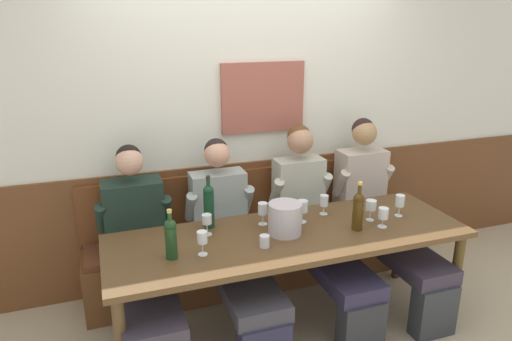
{
  "coord_description": "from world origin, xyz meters",
  "views": [
    {
      "loc": [
        -1.15,
        -2.45,
        2.12
      ],
      "look_at": [
        -0.14,
        0.46,
        1.11
      ],
      "focal_mm": 32.82,
      "sensor_mm": 36.0,
      "label": 1
    }
  ],
  "objects_px": {
    "wine_glass_near_bucket": "(302,207)",
    "wine_glass_mid_left": "(263,210)",
    "wine_bottle_clear_water": "(171,237)",
    "wine_glass_right_end": "(324,202)",
    "person_center_left_seat": "(315,221)",
    "person_left_seat": "(380,210)",
    "water_tumbler_left": "(265,241)",
    "person_right_seat": "(140,251)",
    "dining_table": "(290,244)",
    "wine_bottle_green_tall": "(358,210)",
    "ice_bucket": "(285,219)",
    "wine_glass_left_end": "(207,220)",
    "person_center_right_seat": "(231,240)",
    "wall_bench": "(257,251)",
    "wine_bottle_amber_mid": "(209,205)",
    "wine_glass_by_bottle": "(371,206)",
    "wine_glass_center_front": "(383,214)",
    "wine_glass_mid_right": "(202,239)",
    "wine_glass_center_rear": "(400,202)"
  },
  "relations": [
    {
      "from": "wine_glass_mid_right",
      "to": "wine_glass_center_rear",
      "type": "relative_size",
      "value": 0.96
    },
    {
      "from": "person_center_left_seat",
      "to": "wine_glass_left_end",
      "type": "xyz_separation_m",
      "value": [
        -0.87,
        -0.15,
        0.2
      ]
    },
    {
      "from": "wine_glass_by_bottle",
      "to": "water_tumbler_left",
      "type": "distance_m",
      "value": 0.87
    },
    {
      "from": "ice_bucket",
      "to": "wine_glass_by_bottle",
      "type": "relative_size",
      "value": 1.48
    },
    {
      "from": "wine_bottle_amber_mid",
      "to": "wine_glass_center_front",
      "type": "bearing_deg",
      "value": -19.2
    },
    {
      "from": "wine_glass_near_bucket",
      "to": "wine_glass_left_end",
      "type": "bearing_deg",
      "value": 177.98
    },
    {
      "from": "wine_bottle_clear_water",
      "to": "wine_glass_center_front",
      "type": "distance_m",
      "value": 1.45
    },
    {
      "from": "wine_bottle_clear_water",
      "to": "wine_glass_right_end",
      "type": "bearing_deg",
      "value": 14.05
    },
    {
      "from": "person_center_left_seat",
      "to": "wine_glass_center_front",
      "type": "relative_size",
      "value": 9.41
    },
    {
      "from": "wine_glass_near_bucket",
      "to": "water_tumbler_left",
      "type": "height_order",
      "value": "wine_glass_near_bucket"
    },
    {
      "from": "wine_bottle_clear_water",
      "to": "wall_bench",
      "type": "bearing_deg",
      "value": 42.32
    },
    {
      "from": "wine_glass_by_bottle",
      "to": "person_center_right_seat",
      "type": "bearing_deg",
      "value": 163.53
    },
    {
      "from": "wine_bottle_amber_mid",
      "to": "person_right_seat",
      "type": "bearing_deg",
      "value": 175.05
    },
    {
      "from": "wine_glass_near_bucket",
      "to": "wine_glass_mid_left",
      "type": "bearing_deg",
      "value": 168.87
    },
    {
      "from": "wine_glass_mid_left",
      "to": "water_tumbler_left",
      "type": "distance_m",
      "value": 0.34
    },
    {
      "from": "dining_table",
      "to": "wine_bottle_green_tall",
      "type": "xyz_separation_m",
      "value": [
        0.46,
        -0.09,
        0.22
      ]
    },
    {
      "from": "dining_table",
      "to": "ice_bucket",
      "type": "distance_m",
      "value": 0.19
    },
    {
      "from": "person_right_seat",
      "to": "person_center_right_seat",
      "type": "xyz_separation_m",
      "value": [
        0.63,
        -0.03,
        -0.01
      ]
    },
    {
      "from": "person_center_left_seat",
      "to": "ice_bucket",
      "type": "bearing_deg",
      "value": -141.63
    },
    {
      "from": "wine_bottle_amber_mid",
      "to": "water_tumbler_left",
      "type": "bearing_deg",
      "value": -57.29
    },
    {
      "from": "ice_bucket",
      "to": "wine_bottle_green_tall",
      "type": "height_order",
      "value": "wine_bottle_green_tall"
    },
    {
      "from": "wall_bench",
      "to": "wine_bottle_green_tall",
      "type": "xyz_separation_m",
      "value": [
        0.46,
        -0.75,
        0.61
      ]
    },
    {
      "from": "wine_bottle_green_tall",
      "to": "wine_bottle_clear_water",
      "type": "relative_size",
      "value": 1.09
    },
    {
      "from": "water_tumbler_left",
      "to": "wine_glass_mid_right",
      "type": "bearing_deg",
      "value": 175.89
    },
    {
      "from": "person_center_right_seat",
      "to": "person_center_left_seat",
      "type": "xyz_separation_m",
      "value": [
        0.68,
        0.02,
        0.04
      ]
    },
    {
      "from": "wine_glass_near_bucket",
      "to": "person_left_seat",
      "type": "bearing_deg",
      "value": 13.67
    },
    {
      "from": "wine_glass_mid_left",
      "to": "water_tumbler_left",
      "type": "bearing_deg",
      "value": -107.99
    },
    {
      "from": "wine_bottle_clear_water",
      "to": "wine_glass_by_bottle",
      "type": "relative_size",
      "value": 2.08
    },
    {
      "from": "wine_glass_mid_right",
      "to": "wine_glass_by_bottle",
      "type": "distance_m",
      "value": 1.25
    },
    {
      "from": "person_right_seat",
      "to": "wine_bottle_clear_water",
      "type": "relative_size",
      "value": 4.05
    },
    {
      "from": "wine_bottle_green_tall",
      "to": "wine_glass_right_end",
      "type": "xyz_separation_m",
      "value": [
        -0.1,
        0.31,
        -0.05
      ]
    },
    {
      "from": "person_left_seat",
      "to": "ice_bucket",
      "type": "xyz_separation_m",
      "value": [
        -0.96,
        -0.32,
        0.2
      ]
    },
    {
      "from": "person_right_seat",
      "to": "person_center_left_seat",
      "type": "xyz_separation_m",
      "value": [
        1.31,
        -0.0,
        0.02
      ]
    },
    {
      "from": "ice_bucket",
      "to": "water_tumbler_left",
      "type": "xyz_separation_m",
      "value": [
        -0.2,
        -0.14,
        -0.07
      ]
    },
    {
      "from": "wall_bench",
      "to": "wine_glass_near_bucket",
      "type": "relative_size",
      "value": 16.94
    },
    {
      "from": "wine_bottle_green_tall",
      "to": "wine_glass_right_end",
      "type": "bearing_deg",
      "value": 107.17
    },
    {
      "from": "wine_glass_left_end",
      "to": "dining_table",
      "type": "bearing_deg",
      "value": -17.51
    },
    {
      "from": "person_right_seat",
      "to": "water_tumbler_left",
      "type": "distance_m",
      "value": 0.87
    },
    {
      "from": "wine_bottle_green_tall",
      "to": "wine_bottle_amber_mid",
      "type": "bearing_deg",
      "value": 158.63
    },
    {
      "from": "ice_bucket",
      "to": "wine_glass_right_end",
      "type": "xyz_separation_m",
      "value": [
        0.39,
        0.2,
        -0.01
      ]
    },
    {
      "from": "person_left_seat",
      "to": "wine_glass_near_bucket",
      "type": "xyz_separation_m",
      "value": [
        -0.77,
        -0.19,
        0.21
      ]
    },
    {
      "from": "person_center_left_seat",
      "to": "person_left_seat",
      "type": "xyz_separation_m",
      "value": [
        0.58,
        0.02,
        0.01
      ]
    },
    {
      "from": "wall_bench",
      "to": "person_right_seat",
      "type": "xyz_separation_m",
      "value": [
        -0.96,
        -0.34,
        0.34
      ]
    },
    {
      "from": "wine_bottle_clear_water",
      "to": "wine_glass_right_end",
      "type": "height_order",
      "value": "wine_bottle_clear_water"
    },
    {
      "from": "wall_bench",
      "to": "person_center_right_seat",
      "type": "xyz_separation_m",
      "value": [
        -0.33,
        -0.36,
        0.32
      ]
    },
    {
      "from": "wine_glass_center_rear",
      "to": "wine_glass_near_bucket",
      "type": "bearing_deg",
      "value": 169.29
    },
    {
      "from": "wall_bench",
      "to": "wine_glass_left_end",
      "type": "relative_size",
      "value": 18.97
    },
    {
      "from": "wine_glass_mid_right",
      "to": "wine_glass_center_front",
      "type": "xyz_separation_m",
      "value": [
        1.26,
        -0.02,
        -0.01
      ]
    },
    {
      "from": "wine_glass_right_end",
      "to": "wine_glass_left_end",
      "type": "relative_size",
      "value": 1.02
    },
    {
      "from": "water_tumbler_left",
      "to": "wine_glass_center_front",
      "type": "bearing_deg",
      "value": 0.55
    }
  ]
}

